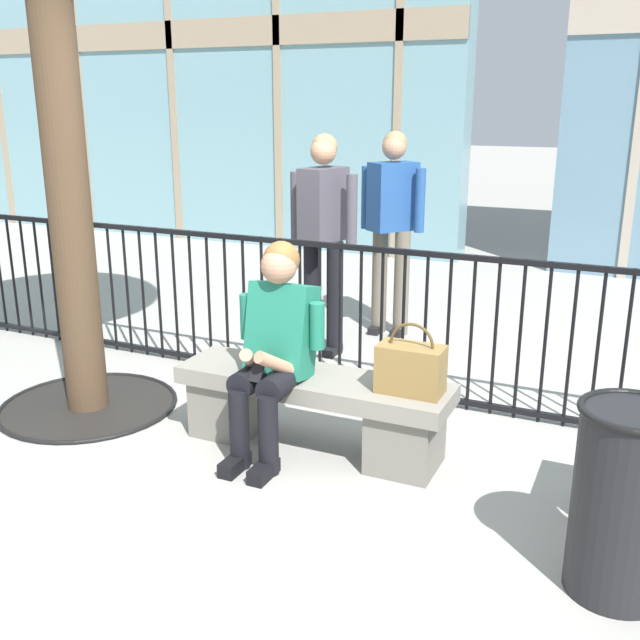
{
  "coord_description": "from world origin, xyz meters",
  "views": [
    {
      "loc": [
        1.67,
        -3.52,
        1.95
      ],
      "look_at": [
        0.0,
        0.1,
        0.75
      ],
      "focal_mm": 41.27,
      "sensor_mm": 36.0,
      "label": 1
    }
  ],
  "objects_px": {
    "stone_bench": "(313,404)",
    "handbag_on_bench": "(411,368)",
    "bystander_further_back": "(323,228)",
    "bystander_at_railing": "(392,218)",
    "trash_can": "(624,500)",
    "seated_person_with_phone": "(274,344)"
  },
  "relations": [
    {
      "from": "stone_bench",
      "to": "bystander_at_railing",
      "type": "height_order",
      "value": "bystander_at_railing"
    },
    {
      "from": "stone_bench",
      "to": "seated_person_with_phone",
      "type": "height_order",
      "value": "seated_person_with_phone"
    },
    {
      "from": "handbag_on_bench",
      "to": "bystander_at_railing",
      "type": "height_order",
      "value": "bystander_at_railing"
    },
    {
      "from": "seated_person_with_phone",
      "to": "bystander_at_railing",
      "type": "bearing_deg",
      "value": 94.05
    },
    {
      "from": "trash_can",
      "to": "bystander_at_railing",
      "type": "bearing_deg",
      "value": 124.6
    },
    {
      "from": "handbag_on_bench",
      "to": "trash_can",
      "type": "bearing_deg",
      "value": -30.23
    },
    {
      "from": "trash_can",
      "to": "seated_person_with_phone",
      "type": "bearing_deg",
      "value": 164.23
    },
    {
      "from": "bystander_further_back",
      "to": "trash_can",
      "type": "xyz_separation_m",
      "value": [
        2.35,
        -2.25,
        -0.58
      ]
    },
    {
      "from": "seated_person_with_phone",
      "to": "handbag_on_bench",
      "type": "relative_size",
      "value": 3.12
    },
    {
      "from": "handbag_on_bench",
      "to": "bystander_further_back",
      "type": "height_order",
      "value": "bystander_further_back"
    },
    {
      "from": "seated_person_with_phone",
      "to": "trash_can",
      "type": "bearing_deg",
      "value": -15.77
    },
    {
      "from": "stone_bench",
      "to": "handbag_on_bench",
      "type": "xyz_separation_m",
      "value": [
        0.58,
        -0.01,
        0.32
      ]
    },
    {
      "from": "bystander_further_back",
      "to": "trash_can",
      "type": "relative_size",
      "value": 2.1
    },
    {
      "from": "bystander_further_back",
      "to": "trash_can",
      "type": "distance_m",
      "value": 3.3
    },
    {
      "from": "stone_bench",
      "to": "bystander_at_railing",
      "type": "bearing_deg",
      "value": 98.57
    },
    {
      "from": "bystander_at_railing",
      "to": "trash_can",
      "type": "relative_size",
      "value": 2.1
    },
    {
      "from": "bystander_at_railing",
      "to": "bystander_further_back",
      "type": "distance_m",
      "value": 0.76
    },
    {
      "from": "stone_bench",
      "to": "handbag_on_bench",
      "type": "distance_m",
      "value": 0.66
    },
    {
      "from": "seated_person_with_phone",
      "to": "handbag_on_bench",
      "type": "xyz_separation_m",
      "value": [
        0.75,
        0.12,
        -0.06
      ]
    },
    {
      "from": "stone_bench",
      "to": "bystander_at_railing",
      "type": "relative_size",
      "value": 0.94
    },
    {
      "from": "bystander_at_railing",
      "to": "trash_can",
      "type": "distance_m",
      "value": 3.62
    },
    {
      "from": "bystander_further_back",
      "to": "stone_bench",
      "type": "bearing_deg",
      "value": -67.47
    }
  ]
}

